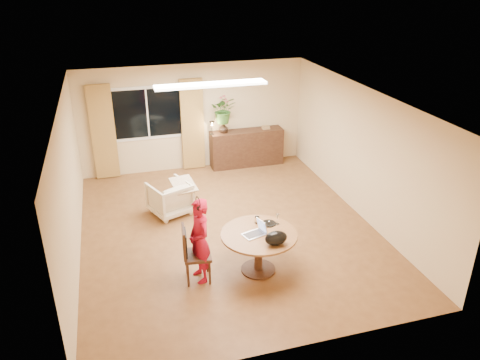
{
  "coord_description": "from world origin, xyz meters",
  "views": [
    {
      "loc": [
        -1.96,
        -7.63,
        4.67
      ],
      "look_at": [
        0.19,
        -0.2,
        1.12
      ],
      "focal_mm": 35.0,
      "sensor_mm": 36.0,
      "label": 1
    }
  ],
  "objects_px": {
    "dining_table": "(259,241)",
    "child": "(200,241)",
    "dining_chair": "(197,254)",
    "armchair": "(170,198)",
    "sideboard": "(247,148)"
  },
  "relations": [
    {
      "from": "dining_table",
      "to": "child",
      "type": "height_order",
      "value": "child"
    },
    {
      "from": "dining_table",
      "to": "dining_chair",
      "type": "xyz_separation_m",
      "value": [
        -1.02,
        0.04,
        -0.08
      ]
    },
    {
      "from": "dining_chair",
      "to": "armchair",
      "type": "bearing_deg",
      "value": 98.98
    },
    {
      "from": "dining_chair",
      "to": "child",
      "type": "xyz_separation_m",
      "value": [
        0.04,
        0.01,
        0.23
      ]
    },
    {
      "from": "dining_table",
      "to": "sideboard",
      "type": "bearing_deg",
      "value": 75.65
    },
    {
      "from": "child",
      "to": "armchair",
      "type": "distance_m",
      "value": 2.39
    },
    {
      "from": "child",
      "to": "sideboard",
      "type": "xyz_separation_m",
      "value": [
        2.11,
        4.41,
        -0.26
      ]
    },
    {
      "from": "dining_chair",
      "to": "sideboard",
      "type": "relative_size",
      "value": 0.53
    },
    {
      "from": "dining_chair",
      "to": "sideboard",
      "type": "xyz_separation_m",
      "value": [
        2.16,
        4.41,
        -0.03
      ]
    },
    {
      "from": "armchair",
      "to": "sideboard",
      "type": "bearing_deg",
      "value": -159.83
    },
    {
      "from": "armchair",
      "to": "dining_chair",
      "type": "bearing_deg",
      "value": 70.54
    },
    {
      "from": "dining_table",
      "to": "armchair",
      "type": "xyz_separation_m",
      "value": [
        -1.12,
        2.4,
        -0.22
      ]
    },
    {
      "from": "armchair",
      "to": "sideboard",
      "type": "xyz_separation_m",
      "value": [
        2.26,
        2.05,
        0.11
      ]
    },
    {
      "from": "child",
      "to": "sideboard",
      "type": "bearing_deg",
      "value": 143.61
    },
    {
      "from": "dining_chair",
      "to": "armchair",
      "type": "xyz_separation_m",
      "value": [
        -0.1,
        2.37,
        -0.14
      ]
    }
  ]
}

